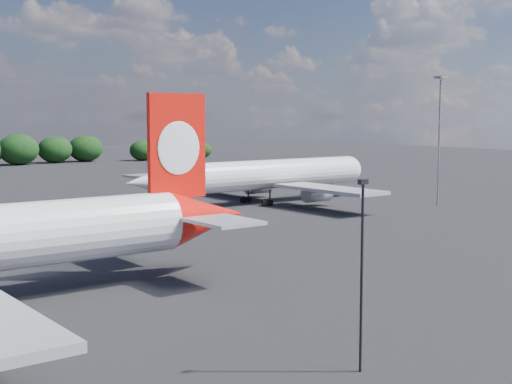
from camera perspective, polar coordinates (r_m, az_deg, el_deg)
china_southern_airliner at (r=116.53m, az=0.35°, el=1.30°), size 47.00×44.68×15.34m
apron_lamp_post at (r=40.03m, az=8.46°, el=-5.83°), size 0.55×0.30×10.87m
floodlight_mast_near at (r=118.06m, az=14.48°, el=5.49°), size 1.60×1.60×20.70m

